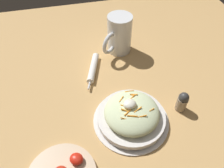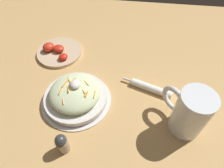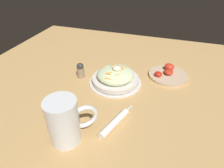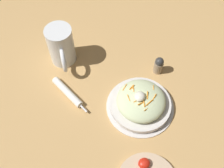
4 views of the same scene
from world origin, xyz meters
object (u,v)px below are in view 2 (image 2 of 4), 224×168
Objects in this scene: salt_shaker at (62,143)px; tomato_plate at (58,51)px; napkin_roll at (151,88)px; salad_plate at (75,95)px; beer_mug at (189,114)px.

tomato_plate is at bearing -160.82° from salt_shaker.
napkin_roll is at bearing 134.99° from salt_shaker.
napkin_roll is (-0.08, 0.25, -0.02)m from salad_plate.
tomato_plate is (-0.15, -0.38, -0.00)m from napkin_roll.
napkin_roll is 0.35m from salt_shaker.
beer_mug reaches higher than salad_plate.
salad_plate is at bearing -177.98° from salt_shaker.
salt_shaker is (0.40, 0.14, 0.03)m from tomato_plate.
salt_shaker is at bearing -71.24° from beer_mug.
tomato_plate reaches higher than napkin_roll.
beer_mug is 0.85× the size of tomato_plate.
salt_shaker is at bearing -45.01° from napkin_roll.
beer_mug is 0.17m from napkin_roll.
tomato_plate is 2.45× the size of salt_shaker.
tomato_plate is (-0.23, -0.13, -0.02)m from salad_plate.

